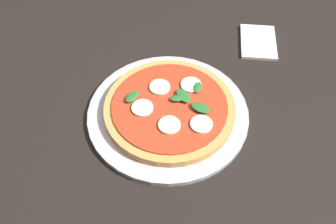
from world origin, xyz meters
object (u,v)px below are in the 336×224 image
at_px(pizza, 170,108).
at_px(napkin, 258,42).
at_px(dining_table, 169,124).
at_px(serving_tray, 168,113).

bearing_deg(pizza, napkin, 146.37).
relative_size(dining_table, pizza, 4.31).
relative_size(dining_table, napkin, 9.48).
xyz_separation_m(serving_tray, pizza, (-0.00, 0.00, 0.02)).
distance_m(serving_tray, pizza, 0.02).
xyz_separation_m(serving_tray, napkin, (-0.28, 0.19, -0.00)).
relative_size(dining_table, serving_tray, 3.48).
relative_size(pizza, napkin, 2.20).
height_order(dining_table, napkin, napkin).
bearing_deg(serving_tray, napkin, 146.00).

